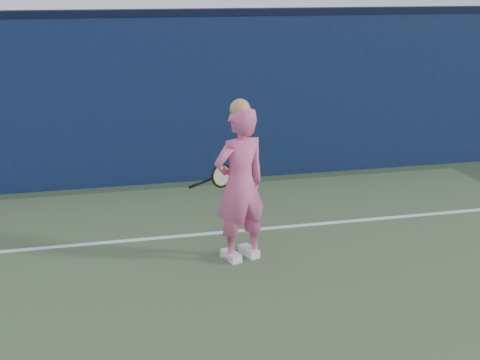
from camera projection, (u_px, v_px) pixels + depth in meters
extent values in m
cube|color=#0C1936|center=(111.00, 103.00, 9.96)|extent=(24.00, 0.40, 2.50)
cube|color=black|center=(106.00, 13.00, 9.59)|extent=(24.00, 0.42, 0.10)
imported|color=#E6598F|center=(240.00, 185.00, 7.27)|extent=(0.73, 0.59, 1.73)
sphere|color=tan|center=(240.00, 109.00, 7.03)|extent=(0.22, 0.22, 0.22)
cube|color=white|center=(249.00, 252.00, 7.57)|extent=(0.20, 0.30, 0.10)
cube|color=white|center=(231.00, 256.00, 7.44)|extent=(0.20, 0.30, 0.10)
torus|color=black|center=(222.00, 176.00, 7.60)|extent=(0.28, 0.15, 0.29)
torus|color=#A9C312|center=(222.00, 176.00, 7.60)|extent=(0.23, 0.12, 0.23)
cylinder|color=beige|center=(222.00, 176.00, 7.60)|extent=(0.22, 0.11, 0.23)
cylinder|color=black|center=(204.00, 182.00, 7.56)|extent=(0.26, 0.08, 0.09)
cylinder|color=black|center=(193.00, 186.00, 7.54)|extent=(0.12, 0.06, 0.06)
cube|color=white|center=(128.00, 241.00, 7.99)|extent=(11.00, 0.08, 0.01)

